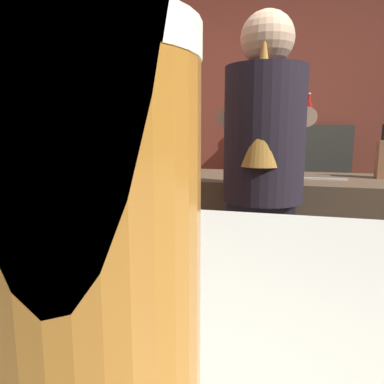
# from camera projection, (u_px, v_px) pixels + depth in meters

# --- Properties ---
(wall_back) EXTENTS (5.20, 0.10, 2.70)m
(wall_back) POSITION_uv_depth(u_px,v_px,m) (264.00, 109.00, 3.35)
(wall_back) COLOR brown
(wall_back) RESTS_ON ground
(prep_counter) EXTENTS (2.10, 0.60, 0.91)m
(prep_counter) POSITION_uv_depth(u_px,v_px,m) (304.00, 259.00, 2.04)
(prep_counter) COLOR brown
(prep_counter) RESTS_ON ground
(back_shelf) EXTENTS (0.87, 0.36, 1.20)m
(back_shelf) POSITION_uv_depth(u_px,v_px,m) (291.00, 196.00, 3.14)
(back_shelf) COLOR #3A3B36
(back_shelf) RESTS_ON ground
(mini_fridge) EXTENTS (0.58, 0.58, 1.24)m
(mini_fridge) POSITION_uv_depth(u_px,v_px,m) (43.00, 186.00, 3.57)
(mini_fridge) COLOR white
(mini_fridge) RESTS_ON ground
(bartender) EXTENTS (0.43, 0.52, 1.64)m
(bartender) POSITION_uv_depth(u_px,v_px,m) (263.00, 181.00, 1.58)
(bartender) COLOR #282633
(bartender) RESTS_ON ground
(mixing_bowl) EXTENTS (0.19, 0.19, 0.05)m
(mixing_bowl) POSITION_uv_depth(u_px,v_px,m) (176.00, 168.00, 2.24)
(mixing_bowl) COLOR silver
(mixing_bowl) RESTS_ON prep_counter
(chefs_knife) EXTENTS (0.24, 0.04, 0.01)m
(chefs_knife) POSITION_uv_depth(u_px,v_px,m) (323.00, 179.00, 1.90)
(chefs_knife) COLOR silver
(chefs_knife) RESTS_ON prep_counter
(pint_glass_near) EXTENTS (0.07, 0.07, 0.15)m
(pint_glass_near) POSITION_uv_depth(u_px,v_px,m) (52.00, 174.00, 0.34)
(pint_glass_near) COLOR #C77D28
(pint_glass_near) RESTS_ON bar_counter
(pint_glass_far) EXTENTS (0.08, 0.08, 0.15)m
(pint_glass_far) POSITION_uv_depth(u_px,v_px,m) (90.00, 235.00, 0.14)
(pint_glass_far) COLOR #AC6924
(pint_glass_far) RESTS_ON bar_counter
(bottle_soy) EXTENTS (0.06, 0.06, 0.27)m
(bottle_soy) POSITION_uv_depth(u_px,v_px,m) (288.00, 112.00, 3.01)
(bottle_soy) COLOR black
(bottle_soy) RESTS_ON back_shelf
(bottle_olive_oil) EXTENTS (0.06, 0.06, 0.25)m
(bottle_olive_oil) POSITION_uv_depth(u_px,v_px,m) (308.00, 113.00, 2.96)
(bottle_olive_oil) COLOR red
(bottle_olive_oil) RESTS_ON back_shelf
(bottle_hot_sauce) EXTENTS (0.05, 0.05, 0.26)m
(bottle_hot_sauce) POSITION_uv_depth(u_px,v_px,m) (268.00, 113.00, 3.16)
(bottle_hot_sauce) COLOR #49882E
(bottle_hot_sauce) RESTS_ON back_shelf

